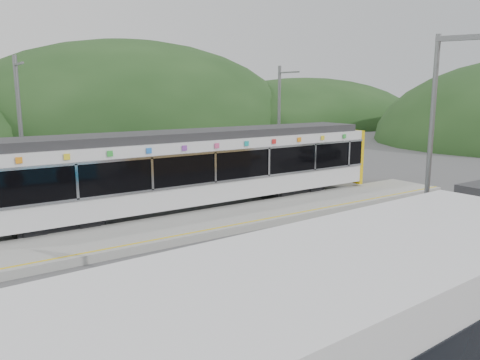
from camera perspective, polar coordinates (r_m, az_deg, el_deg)
ground at (r=17.55m, az=4.54°, el=-7.61°), size 120.00×120.00×0.00m
hills at (r=25.32m, az=7.94°, el=-1.98°), size 146.00×149.00×26.00m
platform at (r=20.06m, az=-1.40°, el=-4.79°), size 26.00×3.20×0.30m
yellow_line at (r=18.98m, az=0.75°, el=-5.20°), size 26.00×0.10×0.01m
train at (r=21.74m, az=-6.16°, el=1.52°), size 20.44×3.01×3.74m
catenary_mast_west at (r=21.85m, az=-25.10°, el=4.82°), size 0.18×1.80×7.00m
catenary_mast_east at (r=27.79m, az=4.81°, el=6.80°), size 0.18×1.80×7.00m
lamp_post at (r=12.21m, az=22.64°, el=3.08°), size 0.58×1.24×6.82m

